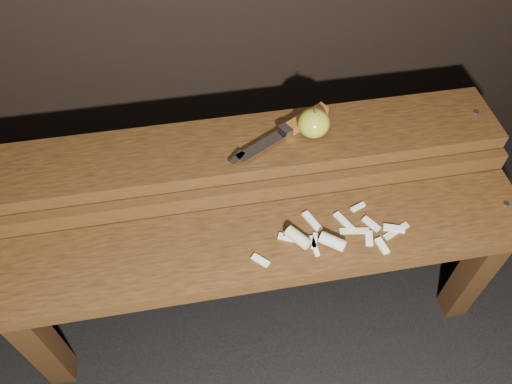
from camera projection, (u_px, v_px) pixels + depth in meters
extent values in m
plane|color=black|center=(260.00, 304.00, 1.44)|extent=(60.00, 60.00, 0.00)
cube|color=black|center=(41.00, 344.00, 1.17)|extent=(0.06, 0.06, 0.38)
cube|color=black|center=(473.00, 274.00, 1.28)|extent=(0.06, 0.06, 0.38)
cube|color=#3C230E|center=(265.00, 245.00, 1.09)|extent=(1.20, 0.20, 0.04)
cylinder|color=slate|center=(506.00, 204.00, 1.13)|extent=(0.01, 0.01, 0.00)
cube|color=black|center=(46.00, 230.00, 1.32)|extent=(0.06, 0.06, 0.46)
cube|color=black|center=(432.00, 176.00, 1.43)|extent=(0.06, 0.06, 0.46)
cube|color=#3C230E|center=(256.00, 193.00, 1.13)|extent=(1.20, 0.02, 0.05)
cube|color=#3C230E|center=(248.00, 148.00, 1.16)|extent=(1.20, 0.18, 0.04)
cylinder|color=slate|center=(476.00, 112.00, 1.20)|extent=(0.01, 0.01, 0.00)
ellipsoid|color=olive|center=(314.00, 123.00, 1.14)|extent=(0.07, 0.07, 0.07)
cylinder|color=#382314|center=(315.00, 110.00, 1.11)|extent=(0.01, 0.01, 0.01)
cube|color=brown|center=(307.00, 119.00, 1.18)|extent=(0.11, 0.08, 0.02)
cube|color=silver|center=(285.00, 132.00, 1.15)|extent=(0.03, 0.04, 0.03)
cube|color=silver|center=(261.00, 146.00, 1.12)|extent=(0.12, 0.09, 0.00)
cube|color=silver|center=(237.00, 158.00, 1.10)|extent=(0.04, 0.04, 0.00)
cube|color=beige|center=(315.00, 241.00, 1.07)|extent=(0.02, 0.04, 0.01)
cube|color=beige|center=(286.00, 237.00, 1.08)|extent=(0.04, 0.03, 0.01)
cube|color=beige|center=(382.00, 246.00, 1.06)|extent=(0.02, 0.04, 0.01)
cube|color=beige|center=(261.00, 260.00, 1.04)|extent=(0.04, 0.04, 0.01)
cube|color=beige|center=(358.00, 207.00, 1.13)|extent=(0.04, 0.02, 0.01)
cube|color=beige|center=(369.00, 238.00, 1.07)|extent=(0.02, 0.04, 0.01)
cube|color=beige|center=(371.00, 224.00, 1.10)|extent=(0.03, 0.04, 0.01)
cube|color=beige|center=(394.00, 228.00, 1.09)|extent=(0.05, 0.03, 0.01)
cube|color=beige|center=(292.00, 235.00, 1.08)|extent=(0.04, 0.02, 0.01)
cube|color=beige|center=(314.00, 246.00, 1.06)|extent=(0.01, 0.05, 0.01)
cube|color=beige|center=(344.00, 222.00, 1.10)|extent=(0.04, 0.06, 0.01)
cube|color=beige|center=(312.00, 222.00, 1.10)|extent=(0.04, 0.06, 0.01)
cylinder|color=#C9BB8C|center=(298.00, 238.00, 1.06)|extent=(0.05, 0.06, 0.03)
cylinder|color=#C9BB8C|center=(333.00, 242.00, 1.06)|extent=(0.06, 0.05, 0.03)
cube|color=#BCC988|center=(397.00, 231.00, 1.09)|extent=(0.07, 0.04, 0.00)
cube|color=#BCC988|center=(354.00, 231.00, 1.09)|extent=(0.07, 0.02, 0.00)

